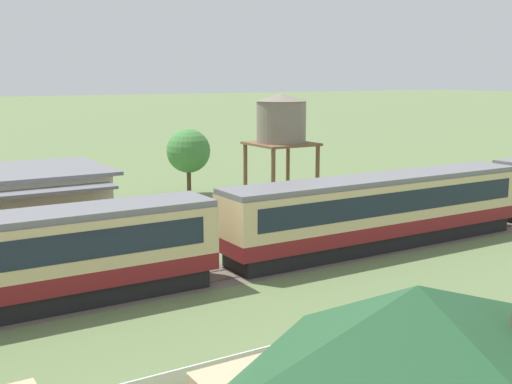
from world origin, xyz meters
TOP-DOWN VIEW (x-y plane):
  - passenger_train at (-27.24, 1.33)m, footprint 106.79×3.16m
  - railway_track at (-29.11, 1.33)m, footprint 155.38×3.60m
  - water_tower at (-28.62, 10.09)m, footprint 4.05×4.05m
  - yard_tree_0 at (-29.78, 22.29)m, footprint 3.66×3.66m

SIDE VIEW (x-z plane):
  - railway_track at x=-29.11m, z-range -0.01..0.03m
  - passenger_train at x=-27.24m, z-range 0.23..4.42m
  - yard_tree_0 at x=-29.78m, z-range 0.92..6.46m
  - water_tower at x=-28.62m, z-range 2.44..11.15m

